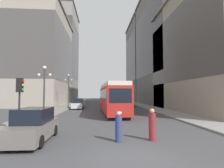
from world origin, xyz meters
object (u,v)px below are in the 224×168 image
object	(u,v)px
transit_bus	(121,97)
parked_car_left_near	(78,104)
streetcar	(113,98)
lamp_post_left_far	(68,86)
traffic_light_near_left	(20,90)
parked_car_left_mid	(33,126)
pedestrian_crossing_near	(119,128)
pedestrian_crossing_far	(152,126)
lamp_post_left_near	(44,84)

from	to	relation	value
transit_bus	parked_car_left_near	world-z (taller)	transit_bus
streetcar	parked_car_left_near	xyz separation A→B (m)	(-5.44, 8.42, -1.26)
streetcar	lamp_post_left_far	size ratio (longest dim) A/B	2.13
traffic_light_near_left	parked_car_left_mid	bearing A→B (deg)	-51.13
streetcar	transit_bus	distance (m)	16.06
transit_bus	parked_car_left_near	xyz separation A→B (m)	(-8.62, -7.32, -1.10)
pedestrian_crossing_near	pedestrian_crossing_far	xyz separation A→B (m)	(1.92, 0.12, 0.06)
lamp_post_left_near	lamp_post_left_far	size ratio (longest dim) A/B	0.89
pedestrian_crossing_near	lamp_post_left_far	xyz separation A→B (m)	(-6.62, 22.72, 3.28)
parked_car_left_mid	pedestrian_crossing_near	xyz separation A→B (m)	(4.72, -0.48, -0.07)
transit_bus	traffic_light_near_left	distance (m)	28.45
pedestrian_crossing_near	lamp_post_left_near	world-z (taller)	lamp_post_left_near
parked_car_left_near	lamp_post_left_near	distance (m)	13.63
parked_car_left_near	traffic_light_near_left	world-z (taller)	traffic_light_near_left
streetcar	lamp_post_left_near	bearing A→B (deg)	-149.42
parked_car_left_near	lamp_post_left_near	bearing A→B (deg)	-98.66
parked_car_left_mid	lamp_post_left_near	world-z (taller)	lamp_post_left_near
transit_bus	parked_car_left_near	bearing A→B (deg)	-137.66
traffic_light_near_left	lamp_post_left_far	xyz separation A→B (m)	(-0.22, 20.15, 1.19)
transit_bus	parked_car_left_mid	size ratio (longest dim) A/B	3.00
parked_car_left_near	pedestrian_crossing_far	world-z (taller)	parked_car_left_near
parked_car_left_near	parked_car_left_mid	distance (m)	21.27
pedestrian_crossing_far	pedestrian_crossing_near	bearing A→B (deg)	-92.97
streetcar	lamp_post_left_far	xyz separation A→B (m)	(-7.33, 9.39, 1.96)
parked_car_left_mid	transit_bus	bearing A→B (deg)	73.95
transit_bus	lamp_post_left_near	size ratio (longest dim) A/B	2.44
transit_bus	lamp_post_left_far	size ratio (longest dim) A/B	2.16
parked_car_left_near	lamp_post_left_far	xyz separation A→B (m)	(-1.90, 0.97, 3.21)
pedestrian_crossing_near	parked_car_left_near	bearing A→B (deg)	0.25
parked_car_left_near	streetcar	bearing A→B (deg)	-57.63
transit_bus	pedestrian_crossing_far	distance (m)	29.04
pedestrian_crossing_far	lamp_post_left_far	xyz separation A→B (m)	(-8.54, 22.60, 3.23)
pedestrian_crossing_near	lamp_post_left_far	distance (m)	23.89
traffic_light_near_left	lamp_post_left_far	bearing A→B (deg)	90.62
pedestrian_crossing_far	traffic_light_near_left	distance (m)	8.91
lamp_post_left_near	parked_car_left_near	bearing A→B (deg)	81.81
pedestrian_crossing_far	traffic_light_near_left	bearing A→B (deg)	-112.95
lamp_post_left_far	lamp_post_left_near	bearing A→B (deg)	-90.00
transit_bus	parked_car_left_near	size ratio (longest dim) A/B	2.75
parked_car_left_near	pedestrian_crossing_near	xyz separation A→B (m)	(4.72, -21.75, -0.07)
streetcar	traffic_light_near_left	world-z (taller)	streetcar
pedestrian_crossing_near	lamp_post_left_far	world-z (taller)	lamp_post_left_far
traffic_light_near_left	lamp_post_left_near	world-z (taller)	lamp_post_left_near
pedestrian_crossing_far	lamp_post_left_far	size ratio (longest dim) A/B	0.30
traffic_light_near_left	lamp_post_left_near	size ratio (longest dim) A/B	0.66
parked_car_left_mid	parked_car_left_near	bearing A→B (deg)	90.72
streetcar	parked_car_left_mid	size ratio (longest dim) A/B	2.95
transit_bus	traffic_light_near_left	xyz separation A→B (m)	(-10.30, -26.50, 0.91)
parked_car_left_mid	pedestrian_crossing_near	size ratio (longest dim) A/B	2.61
transit_bus	lamp_post_left_near	xyz separation A→B (m)	(-10.52, -20.52, 1.71)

